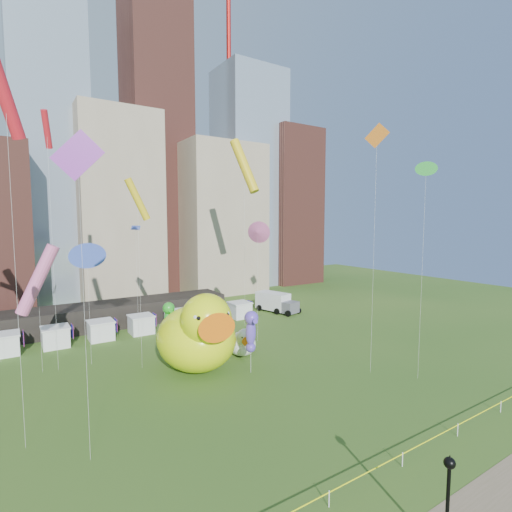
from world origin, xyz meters
TOP-DOWN VIEW (x-y plane):
  - ground at (0.00, 0.00)m, footprint 160.00×160.00m
  - skyline at (2.25, 61.06)m, footprint 101.00×23.00m
  - crane_right at (30.89, 64.00)m, footprint 23.00×1.00m
  - pavilion at (-4.00, 42.00)m, footprint 38.00×6.00m
  - vendor_tents at (1.02, 36.00)m, footprint 33.24×2.80m
  - caution_tape at (0.00, 0.00)m, footprint 50.00×0.06m
  - big_duck at (1.94, 20.16)m, footprint 8.42×10.83m
  - small_duck at (7.75, 21.53)m, footprint 3.81×4.53m
  - seahorse_green at (0.69, 24.81)m, footprint 1.41×1.69m
  - seahorse_purple at (6.00, 16.95)m, footprint 1.59×1.87m
  - lamppost at (2.13, -5.00)m, footprint 0.50×0.50m
  - box_truck at (22.85, 36.10)m, footprint 4.40×7.60m
  - kite_0 at (-9.57, 28.08)m, footprint 1.16×2.10m
  - kite_1 at (-10.93, 28.35)m, footprint 4.20×1.91m
  - kite_4 at (14.28, 31.72)m, footprint 3.13×4.53m
  - kite_5 at (-0.02, 33.68)m, footprint 0.79×1.65m
  - kite_7 at (-9.59, 10.95)m, footprint 2.86×0.89m
  - kite_8 at (-12.89, 14.62)m, footprint 2.35×2.70m
  - kite_9 at (11.95, 24.89)m, footprint 0.75×2.60m
  - kite_11 at (18.40, 7.37)m, footprint 0.92×1.07m
  - kite_12 at (-2.50, 23.95)m, footprint 2.44×0.76m
  - kite_13 at (-6.54, 27.91)m, footprint 2.55×0.90m
  - kite_14 at (15.80, 10.76)m, footprint 1.11×2.02m

SIDE VIEW (x-z plane):
  - ground at x=0.00m, z-range 0.00..0.00m
  - caution_tape at x=0.00m, z-range 0.23..1.13m
  - vendor_tents at x=1.02m, z-range -0.09..2.31m
  - small_duck at x=7.75m, z-range -0.13..3.11m
  - box_truck at x=22.85m, z-range 0.04..3.09m
  - pavilion at x=-4.00m, z-range 0.00..3.20m
  - lamppost at x=2.13m, z-range 0.53..5.31m
  - big_duck at x=1.94m, z-range -0.33..7.76m
  - seahorse_purple at x=6.00m, z-range 1.39..7.54m
  - seahorse_green at x=0.69m, z-range 1.55..7.74m
  - kite_1 at x=-10.93m, z-range 2.83..15.38m
  - kite_13 at x=-6.54m, z-range 4.97..17.47m
  - kite_9 at x=11.95m, z-range 6.01..20.64m
  - kite_5 at x=-0.02m, z-range 6.56..20.68m
  - kite_12 at x=-2.50m, z-range 7.33..26.15m
  - kite_7 at x=-9.59m, z-range 8.17..28.13m
  - kite_11 at x=18.40m, z-range 9.16..29.11m
  - skyline at x=2.25m, z-range -12.56..55.44m
  - kite_14 at x=15.80m, z-range 9.90..33.55m
  - kite_4 at x=14.28m, z-range 9.15..34.98m
  - kite_8 at x=-12.89m, z-range 9.84..34.31m
  - kite_0 at x=-9.57m, z-range 10.70..35.64m
  - crane_right at x=30.89m, z-range 8.90..84.90m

